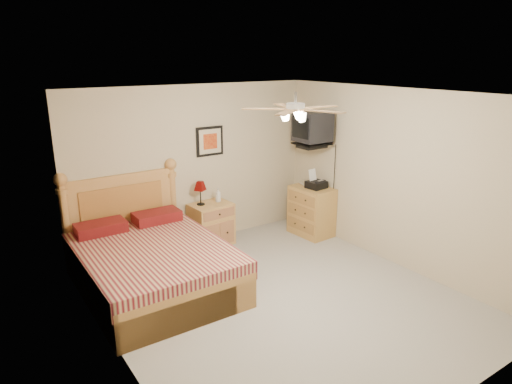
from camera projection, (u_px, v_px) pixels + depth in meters
floor at (281, 299)px, 5.67m from camera, size 4.50×4.50×0.00m
ceiling at (284, 94)px, 4.95m from camera, size 4.00×4.50×0.04m
wall_back at (194, 166)px, 7.09m from camera, size 4.00×0.04×2.50m
wall_front at (459, 278)px, 3.53m from camera, size 4.00×0.04×2.50m
wall_left at (111, 241)px, 4.23m from camera, size 0.04×4.50×2.50m
wall_right at (396, 179)px, 6.39m from camera, size 0.04×4.50×2.50m
bed at (151, 238)px, 5.71m from camera, size 1.70×2.23×1.43m
nightstand at (211, 224)px, 7.23m from camera, size 0.66×0.51×0.68m
table_lamp at (200, 193)px, 7.04m from camera, size 0.24×0.24×0.38m
lotion_bottle at (218, 195)px, 7.20m from camera, size 0.09×0.09×0.22m
framed_picture at (210, 141)px, 7.11m from camera, size 0.46×0.04×0.46m
dresser at (312, 211)px, 7.62m from camera, size 0.52×0.72×0.82m
fax_machine at (316, 179)px, 7.43m from camera, size 0.31×0.33×0.30m
magazine_lower at (302, 185)px, 7.62m from camera, size 0.23×0.27×0.02m
magazine_upper at (303, 183)px, 7.65m from camera, size 0.25×0.29×0.02m
wall_tv at (320, 128)px, 7.15m from camera, size 0.56×0.46×0.58m
ceiling_fan at (295, 109)px, 4.83m from camera, size 1.14×1.14×0.28m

